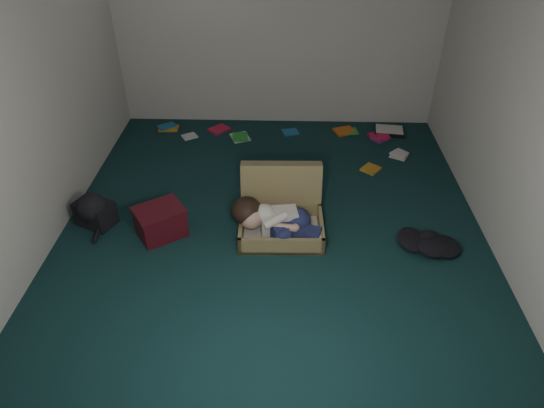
{
  "coord_description": "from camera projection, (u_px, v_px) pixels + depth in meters",
  "views": [
    {
      "loc": [
        0.11,
        -3.69,
        2.91
      ],
      "look_at": [
        0.0,
        -0.15,
        0.35
      ],
      "focal_mm": 32.0,
      "sensor_mm": 36.0,
      "label": 1
    }
  ],
  "objects": [
    {
      "name": "wall_right",
      "position": [
        521.0,
        102.0,
        3.88
      ],
      "size": [
        0.0,
        4.5,
        4.5
      ],
      "primitive_type": "plane",
      "rotation": [
        1.57,
        0.0,
        -1.57
      ],
      "color": "silver",
      "rests_on": "ground"
    },
    {
      "name": "backpack",
      "position": [
        95.0,
        212.0,
        4.63
      ],
      "size": [
        0.54,
        0.5,
        0.26
      ],
      "primitive_type": null,
      "rotation": [
        0.0,
        0.0,
        -0.43
      ],
      "color": "black",
      "rests_on": "floor"
    },
    {
      "name": "wall_left",
      "position": [
        30.0,
        95.0,
        3.99
      ],
      "size": [
        0.0,
        4.5,
        4.5
      ],
      "primitive_type": "plane",
      "rotation": [
        1.57,
        0.0,
        1.57
      ],
      "color": "silver",
      "rests_on": "ground"
    },
    {
      "name": "book_scatter",
      "position": [
        301.0,
        138.0,
        6.09
      ],
      "size": [
        3.09,
        1.19,
        0.02
      ],
      "color": "orange",
      "rests_on": "floor"
    },
    {
      "name": "person",
      "position": [
        275.0,
        220.0,
        4.4
      ],
      "size": [
        0.84,
        0.4,
        0.35
      ],
      "rotation": [
        0.0,
        0.0,
        0.02
      ],
      "color": "silver",
      "rests_on": "suitcase"
    },
    {
      "name": "wall_back",
      "position": [
        278.0,
        21.0,
        5.76
      ],
      "size": [
        4.5,
        0.0,
        4.5
      ],
      "primitive_type": "plane",
      "rotation": [
        1.57,
        0.0,
        0.0
      ],
      "color": "silver",
      "rests_on": "ground"
    },
    {
      "name": "suitcase",
      "position": [
        281.0,
        211.0,
        4.58
      ],
      "size": [
        0.79,
        0.77,
        0.57
      ],
      "rotation": [
        0.0,
        0.0,
        0.02
      ],
      "color": "#907E4F",
      "rests_on": "floor"
    },
    {
      "name": "wall_front",
      "position": [
        257.0,
        310.0,
        2.11
      ],
      "size": [
        4.5,
        0.0,
        4.5
      ],
      "primitive_type": "plane",
      "rotation": [
        -1.57,
        0.0,
        0.0
      ],
      "color": "silver",
      "rests_on": "ground"
    },
    {
      "name": "floor",
      "position": [
        272.0,
        224.0,
        4.7
      ],
      "size": [
        4.5,
        4.5,
        0.0
      ],
      "primitive_type": "plane",
      "color": "#102D2E",
      "rests_on": "ground"
    },
    {
      "name": "maroon_bin",
      "position": [
        161.0,
        222.0,
        4.49
      ],
      "size": [
        0.55,
        0.52,
        0.3
      ],
      "rotation": [
        0.0,
        0.0,
        0.6
      ],
      "color": "#440D15",
      "rests_on": "floor"
    },
    {
      "name": "clothing_pile",
      "position": [
        430.0,
        242.0,
        4.37
      ],
      "size": [
        0.55,
        0.5,
        0.14
      ],
      "primitive_type": null,
      "rotation": [
        0.0,
        0.0,
        -0.38
      ],
      "color": "black",
      "rests_on": "floor"
    },
    {
      "name": "paper_tray",
      "position": [
        389.0,
        131.0,
        6.22
      ],
      "size": [
        0.41,
        0.33,
        0.05
      ],
      "rotation": [
        0.0,
        0.0,
        -0.13
      ],
      "color": "black",
      "rests_on": "floor"
    }
  ]
}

